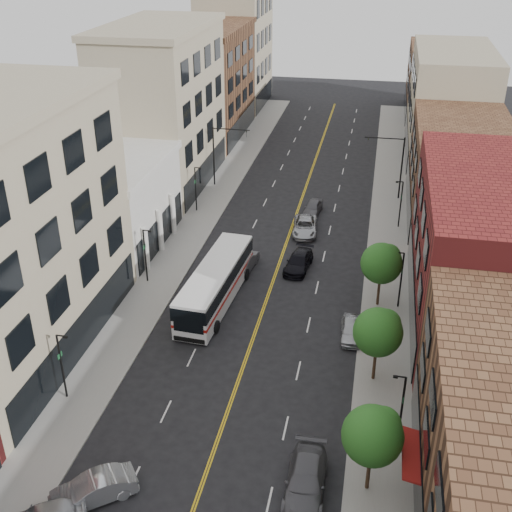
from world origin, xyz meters
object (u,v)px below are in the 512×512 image
Objects in this scene: car_lane_a at (299,262)px; car_lane_c at (313,207)px; car_angle_b at (93,489)px; car_parked_mid at (306,481)px; car_parked_far at (351,330)px; city_bus at (215,282)px; car_lane_behind at (244,262)px; car_lane_b at (305,226)px.

car_lane_a is 1.22× the size of car_lane_c.
car_parked_mid is at bearing 67.05° from car_angle_b.
car_parked_far is (1.52, 15.73, -0.13)m from car_parked_mid.
car_lane_a reaches higher than car_lane_c.
city_bus is 21.29m from car_parked_mid.
car_parked_mid is 26.35m from car_lane_behind.
city_bus reaches higher than car_parked_mid.
car_lane_a is at bearing -83.67° from car_lane_c.
car_parked_mid reaches higher than car_lane_a.
car_parked_mid is 15.80m from car_parked_far.
car_angle_b is at bearing -166.44° from car_parked_mid.
car_parked_far is 23.76m from car_lane_c.
car_parked_far is 0.98× the size of car_lane_c.
car_lane_b is 5.12m from car_lane_c.
city_bus reaches higher than car_angle_b.
car_angle_b is 1.21× the size of car_parked_far.
car_lane_a is at bearing 128.23° from car_angle_b.
car_parked_mid is at bearing 115.71° from car_lane_behind.
city_bus reaches higher than car_lane_c.
car_parked_far is at bearing 144.92° from car_lane_behind.
city_bus is at bearing -100.83° from car_lane_c.
car_angle_b is 1.01× the size of car_lane_behind.
city_bus is 20.93m from car_lane_c.
city_bus is 2.50× the size of car_lane_b.
car_parked_far is 18.90m from car_lane_b.
car_lane_b is at bearing -87.09° from car_lane_c.
car_lane_b is at bearing -111.03° from car_lane_behind.
city_bus is 2.38× the size of car_parked_mid.
car_parked_mid is 1.17× the size of car_lane_behind.
city_bus reaches higher than car_lane_b.
car_parked_mid is 1.05× the size of car_lane_b.
car_parked_mid is at bearing -87.69° from car_lane_b.
city_bus reaches higher than car_lane_behind.
car_lane_a is at bearing 53.43° from city_bus.
car_angle_b is 0.91× the size of car_lane_b.
car_lane_behind is 1.16× the size of car_lane_c.
car_angle_b is at bearing -98.19° from car_lane_a.
car_angle_b is at bearing -128.04° from car_parked_far.
car_lane_behind is 5.06m from car_lane_a.
car_lane_a is 0.94× the size of car_lane_b.
car_angle_b reaches higher than car_lane_b.
city_bus is 9.43m from car_lane_a.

